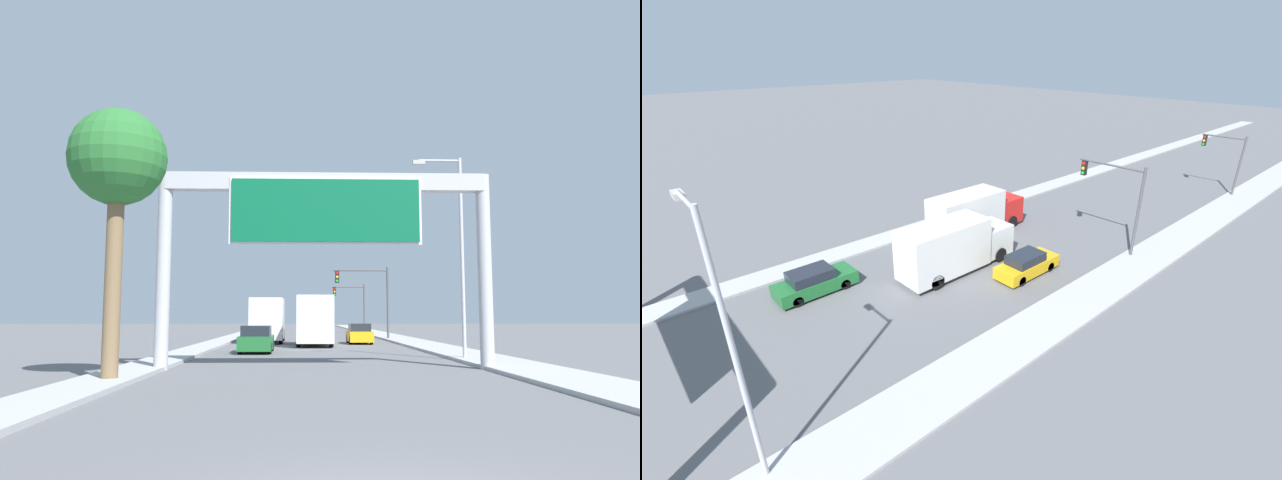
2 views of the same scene
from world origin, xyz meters
The scene contains 11 objects.
sidewalk_right centered at (7.75, 60.00, 0.07)m, with size 3.00×120.00×0.15m.
median_strip_left centered at (-7.25, 60.00, 0.07)m, with size 2.00×120.00×0.15m.
sign_gantry centered at (0.00, 17.90, 5.96)m, with size 13.46×0.73×7.86m.
car_mid_right centered at (-3.50, 29.50, 0.73)m, with size 1.84×4.73×1.55m.
car_far_center centered at (3.50, 40.59, 0.71)m, with size 1.73×4.56×1.51m.
truck_box_primary centered at (0.00, 37.42, 1.75)m, with size 2.46×8.33×3.46m.
truck_box_secondary centered at (-3.50, 42.55, 1.73)m, with size 2.47×8.33×3.42m.
traffic_light_near_intersection centered at (5.19, 48.00, 4.33)m, with size 4.96×0.32×6.37m.
traffic_light_mid_block centered at (5.46, 68.00, 3.91)m, with size 3.99×0.32×5.82m.
palm_tree_foreground centered at (-7.08, 13.49, 7.13)m, with size 3.23×3.23×8.97m.
street_lamp_right centered at (6.59, 22.96, 5.71)m, with size 2.42×0.28×9.86m.
Camera 1 is at (-1.04, -6.89, 2.14)m, focal length 35.00 mm.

